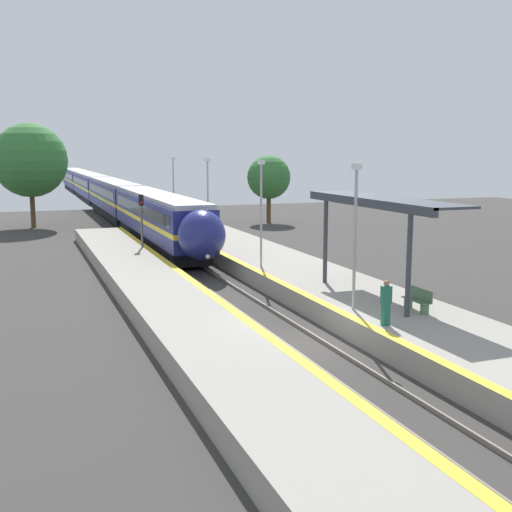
{
  "coord_description": "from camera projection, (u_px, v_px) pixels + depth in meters",
  "views": [
    {
      "loc": [
        -9.59,
        -20.77,
        7.05
      ],
      "look_at": [
        0.61,
        6.68,
        2.26
      ],
      "focal_mm": 45.0,
      "sensor_mm": 36.0,
      "label": 1
    }
  ],
  "objects": [
    {
      "name": "rail_left",
      "position": [
        286.0,
        345.0,
        23.39
      ],
      "size": [
        0.08,
        90.0,
        0.15
      ],
      "primitive_type": "cube",
      "color": "slate",
      "rests_on": "ground_plane"
    },
    {
      "name": "ground_plane",
      "position": [
        304.0,
        345.0,
        23.65
      ],
      "size": [
        120.0,
        120.0,
        0.0
      ],
      "primitive_type": "plane",
      "color": "#383533"
    },
    {
      "name": "background_tree_left",
      "position": [
        30.0,
        160.0,
        59.01
      ],
      "size": [
        6.79,
        6.79,
        9.62
      ],
      "color": "brown",
      "rests_on": "ground_plane"
    },
    {
      "name": "platform_right",
      "position": [
        402.0,
        322.0,
        25.02
      ],
      "size": [
        4.94,
        64.0,
        0.9
      ],
      "color": "gray",
      "rests_on": "ground_plane"
    },
    {
      "name": "platform_bench",
      "position": [
        418.0,
        299.0,
        24.95
      ],
      "size": [
        0.44,
        1.47,
        0.89
      ],
      "color": "#4C6B4C",
      "rests_on": "platform_right"
    },
    {
      "name": "railway_signal",
      "position": [
        142.0,
        220.0,
        41.35
      ],
      "size": [
        0.28,
        0.28,
        4.31
      ],
      "color": "#59595E",
      "rests_on": "ground_plane"
    },
    {
      "name": "station_canopy",
      "position": [
        375.0,
        205.0,
        26.92
      ],
      "size": [
        2.02,
        9.92,
        4.24
      ],
      "color": "#333842",
      "rests_on": "platform_right"
    },
    {
      "name": "background_tree_right",
      "position": [
        269.0,
        177.0,
        63.43
      ],
      "size": [
        4.31,
        4.31,
        6.67
      ],
      "color": "brown",
      "rests_on": "ground_plane"
    },
    {
      "name": "train",
      "position": [
        102.0,
        191.0,
        77.82
      ],
      "size": [
        2.81,
        93.24,
        3.99
      ],
      "color": "black",
      "rests_on": "ground_plane"
    },
    {
      "name": "rail_right",
      "position": [
        321.0,
        341.0,
        23.88
      ],
      "size": [
        0.08,
        90.0,
        0.15
      ],
      "primitive_type": "cube",
      "color": "slate",
      "rests_on": "ground_plane"
    },
    {
      "name": "lamppost_near",
      "position": [
        355.0,
        227.0,
        24.76
      ],
      "size": [
        0.36,
        0.2,
        5.71
      ],
      "color": "#9E9EA3",
      "rests_on": "platform_right"
    },
    {
      "name": "lamppost_farthest",
      "position": [
        174.0,
        187.0,
        53.13
      ],
      "size": [
        0.36,
        0.2,
        5.71
      ],
      "color": "#9E9EA3",
      "rests_on": "platform_right"
    },
    {
      "name": "lamppost_far",
      "position": [
        208.0,
        194.0,
        43.68
      ],
      "size": [
        0.36,
        0.2,
        5.71
      ],
      "color": "#9E9EA3",
      "rests_on": "platform_right"
    },
    {
      "name": "lamppost_mid",
      "position": [
        261.0,
        206.0,
        34.22
      ],
      "size": [
        0.36,
        0.2,
        5.71
      ],
      "color": "#9E9EA3",
      "rests_on": "platform_right"
    },
    {
      "name": "platform_left",
      "position": [
        210.0,
        343.0,
        22.34
      ],
      "size": [
        3.71,
        64.0,
        0.9
      ],
      "color": "gray",
      "rests_on": "ground_plane"
    },
    {
      "name": "person_waiting",
      "position": [
        386.0,
        302.0,
        22.8
      ],
      "size": [
        0.36,
        0.22,
        1.66
      ],
      "color": "#1E604C",
      "rests_on": "platform_right"
    }
  ]
}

